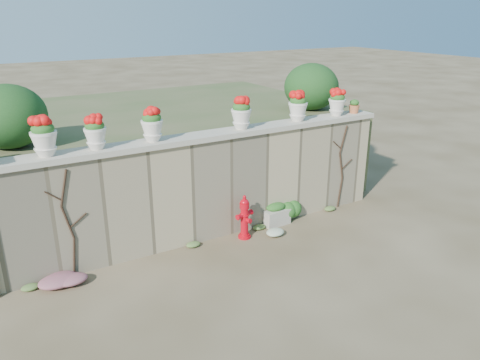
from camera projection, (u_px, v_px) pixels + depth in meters
ground at (257, 276)px, 7.97m from camera, size 80.00×80.00×0.00m
stone_wall at (208, 189)px, 9.09m from camera, size 8.00×0.40×2.00m
wall_cap at (207, 136)px, 8.74m from camera, size 8.10×0.52×0.10m
raised_fill at (151, 149)px, 11.68m from camera, size 9.00×6.00×2.00m
back_shrub_left at (8, 116)px, 8.01m from camera, size 1.30×1.30×1.10m
back_shrub_right at (311, 87)px, 11.16m from camera, size 1.30×1.30×1.10m
vine_left at (69, 223)px, 7.64m from camera, size 0.60×0.04×1.91m
vine_right at (342, 166)px, 10.46m from camera, size 0.60×0.04×1.91m
fire_hydrant at (245, 217)px, 9.16m from camera, size 0.39×0.28×0.90m
planter_box at (276, 214)px, 9.84m from camera, size 0.59×0.36×0.48m
green_shrub at (291, 209)px, 10.01m from camera, size 0.53×0.48×0.51m
magenta_clump at (65, 278)px, 7.67m from camera, size 0.89×0.59×0.24m
white_flowers at (273, 234)px, 9.27m from camera, size 0.49×0.39×0.17m
urn_pot_0 at (44, 137)px, 7.26m from camera, size 0.41×0.41×0.64m
urn_pot_1 at (95, 132)px, 7.65m from camera, size 0.37×0.37×0.57m
urn_pot_2 at (152, 125)px, 8.11m from camera, size 0.38×0.38×0.60m
urn_pot_3 at (241, 113)px, 8.97m from camera, size 0.39×0.39×0.62m
urn_pot_4 at (298, 106)px, 9.62m from camera, size 0.39×0.39×0.62m
urn_pot_5 at (337, 102)px, 10.13m from camera, size 0.37×0.37×0.58m
terracotta_pot at (354, 107)px, 10.43m from camera, size 0.25×0.25×0.29m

